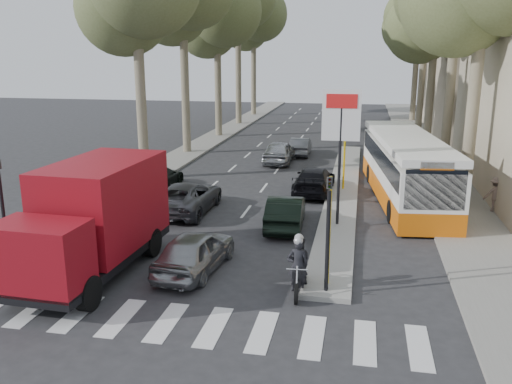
% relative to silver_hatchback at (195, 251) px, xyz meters
% --- Properties ---
extents(ground, '(120.00, 120.00, 0.00)m').
position_rel_silver_hatchback_xyz_m(ground, '(1.10, 0.48, -0.69)').
color(ground, '#28282B').
rests_on(ground, ground).
extents(sidewalk_right, '(3.20, 70.00, 0.12)m').
position_rel_silver_hatchback_xyz_m(sidewalk_right, '(9.70, 25.48, -0.63)').
color(sidewalk_right, gray).
rests_on(sidewalk_right, ground).
extents(median_left, '(2.40, 64.00, 0.12)m').
position_rel_silver_hatchback_xyz_m(median_left, '(-6.90, 28.48, -0.63)').
color(median_left, gray).
rests_on(median_left, ground).
extents(traffic_island, '(1.50, 26.00, 0.16)m').
position_rel_silver_hatchback_xyz_m(traffic_island, '(4.35, 11.48, -0.61)').
color(traffic_island, gray).
rests_on(traffic_island, ground).
extents(building_far, '(11.00, 20.00, 16.00)m').
position_rel_silver_hatchback_xyz_m(building_far, '(16.60, 34.48, 7.31)').
color(building_far, '#B7A88E').
rests_on(building_far, ground).
extents(billboard, '(1.50, 12.10, 5.60)m').
position_rel_silver_hatchback_xyz_m(billboard, '(4.35, 5.48, 3.02)').
color(billboard, yellow).
rests_on(billboard, ground).
extents(traffic_light_island, '(0.16, 0.41, 3.60)m').
position_rel_silver_hatchback_xyz_m(traffic_light_island, '(4.35, -1.02, 1.80)').
color(traffic_light_island, black).
rests_on(traffic_light_island, ground).
extents(traffic_light_left, '(0.16, 0.41, 3.60)m').
position_rel_silver_hatchback_xyz_m(traffic_light_left, '(-6.50, -0.52, 1.80)').
color(traffic_light_left, black).
rests_on(traffic_light_left, ground).
extents(tree_l_c, '(7.40, 7.20, 13.71)m').
position_rel_silver_hatchback_xyz_m(tree_l_c, '(-6.67, 28.59, 9.35)').
color(tree_l_c, '#6B604C').
rests_on(tree_l_c, ground).
extents(tree_l_e, '(7.40, 7.20, 14.49)m').
position_rel_silver_hatchback_xyz_m(tree_l_e, '(-6.87, 44.59, 10.04)').
color(tree_l_e, '#6B604C').
rests_on(tree_l_e, ground).
extents(tree_r_c, '(7.40, 7.20, 13.32)m').
position_rel_silver_hatchback_xyz_m(tree_r_c, '(10.13, 26.59, 9.00)').
color(tree_r_c, '#6B604C').
rests_on(tree_r_c, ground).
extents(tree_r_d, '(7.40, 7.20, 14.88)m').
position_rel_silver_hatchback_xyz_m(tree_r_d, '(10.23, 34.59, 10.38)').
color(tree_r_d, '#6B604C').
rests_on(tree_r_d, ground).
extents(tree_r_e, '(7.40, 7.20, 14.10)m').
position_rel_silver_hatchback_xyz_m(tree_r_e, '(10.33, 42.59, 9.69)').
color(tree_r_e, '#6B604C').
rests_on(tree_r_e, ground).
extents(silver_hatchback, '(2.03, 4.19, 1.38)m').
position_rel_silver_hatchback_xyz_m(silver_hatchback, '(0.00, 0.00, 0.00)').
color(silver_hatchback, gray).
rests_on(silver_hatchback, ground).
extents(dark_hatchback, '(1.65, 4.13, 1.33)m').
position_rel_silver_hatchback_xyz_m(dark_hatchback, '(2.27, 5.11, -0.02)').
color(dark_hatchback, black).
rests_on(dark_hatchback, ground).
extents(queue_car_a, '(2.32, 4.90, 1.35)m').
position_rel_silver_hatchback_xyz_m(queue_car_a, '(-2.40, 6.48, -0.01)').
color(queue_car_a, '#45464C').
rests_on(queue_car_a, ground).
extents(queue_car_b, '(1.97, 4.63, 1.33)m').
position_rel_silver_hatchback_xyz_m(queue_car_b, '(2.90, 10.87, -0.02)').
color(queue_car_b, black).
rests_on(queue_car_b, ground).
extents(queue_car_c, '(1.81, 4.37, 1.48)m').
position_rel_silver_hatchback_xyz_m(queue_car_c, '(0.00, 18.13, 0.05)').
color(queue_car_c, '#9A9EA2').
rests_on(queue_car_c, ground).
extents(queue_car_d, '(1.39, 3.73, 1.22)m').
position_rel_silver_hatchback_xyz_m(queue_car_d, '(1.01, 21.21, -0.08)').
color(queue_car_d, '#4D5055').
rests_on(queue_car_d, ground).
extents(queue_car_e, '(1.67, 4.08, 1.18)m').
position_rel_silver_hatchback_xyz_m(queue_car_e, '(-5.20, 10.26, -0.10)').
color(queue_car_e, black).
rests_on(queue_car_e, ground).
extents(red_truck, '(2.82, 6.81, 3.58)m').
position_rel_silver_hatchback_xyz_m(red_truck, '(-3.09, -0.74, 1.20)').
color(red_truck, black).
rests_on(red_truck, ground).
extents(city_bus, '(3.93, 12.11, 3.13)m').
position_rel_silver_hatchback_xyz_m(city_bus, '(7.30, 10.54, 0.96)').
color(city_bus, '#DA610C').
rests_on(city_bus, ground).
extents(motorcycle, '(0.78, 2.10, 1.78)m').
position_rel_silver_hatchback_xyz_m(motorcycle, '(3.48, -0.79, 0.12)').
color(motorcycle, black).
rests_on(motorcycle, ground).
extents(pedestrian_near, '(0.66, 1.15, 1.87)m').
position_rel_silver_hatchback_xyz_m(pedestrian_near, '(8.30, 11.33, 0.37)').
color(pedestrian_near, '#46344F').
rests_on(pedestrian_near, sidewalk_right).
extents(pedestrian_far, '(1.04, 0.53, 1.56)m').
position_rel_silver_hatchback_xyz_m(pedestrian_far, '(11.10, 8.79, 0.21)').
color(pedestrian_far, '#6E5C52').
rests_on(pedestrian_far, sidewalk_right).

